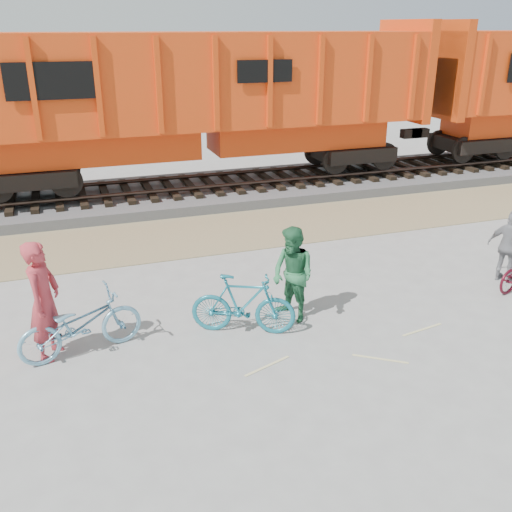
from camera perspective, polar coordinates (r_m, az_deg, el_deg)
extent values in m
plane|color=#9E9E99|center=(10.15, 4.93, -7.59)|extent=(120.00, 120.00, 0.00)
cube|color=#9A835F|center=(14.89, -3.55, 2.40)|extent=(120.00, 3.00, 0.02)
cube|color=slate|center=(18.09, -6.57, 6.34)|extent=(120.00, 4.00, 0.30)
cube|color=black|center=(18.03, -6.60, 6.98)|extent=(0.22, 2.60, 0.12)
cube|color=black|center=(20.38, 11.71, 8.43)|extent=(0.22, 2.60, 0.12)
cylinder|color=#382821|center=(17.32, -6.08, 6.79)|extent=(120.00, 0.12, 0.12)
cylinder|color=#382821|center=(18.68, -7.11, 7.87)|extent=(120.00, 0.12, 0.12)
cube|color=black|center=(18.00, -5.12, 8.92)|extent=(11.20, 2.20, 0.80)
cube|color=#CC3D0E|center=(17.83, -5.22, 11.58)|extent=(11.76, 1.65, 0.90)
cube|color=#CC3D0E|center=(17.60, -5.42, 17.19)|extent=(14.00, 3.00, 2.60)
cube|color=red|center=(20.33, 14.61, 17.54)|extent=(0.30, 3.06, 3.10)
cube|color=black|center=(15.50, -19.81, 16.14)|extent=(2.20, 0.04, 0.90)
cube|color=red|center=(21.06, 17.72, 17.37)|extent=(0.30, 3.06, 3.10)
imported|color=#6EA8C6|center=(9.70, -17.14, -6.55)|extent=(2.12, 1.14, 1.06)
imported|color=#1B7487|center=(9.86, -1.29, -4.85)|extent=(1.87, 1.23, 1.09)
imported|color=#AB3138|center=(9.60, -20.45, -4.20)|extent=(0.72, 0.85, 1.98)
imported|color=#296A41|center=(10.20, 3.71, -1.88)|extent=(0.94, 1.04, 1.75)
imported|color=gray|center=(12.88, 24.02, 0.85)|extent=(0.77, 0.97, 1.54)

